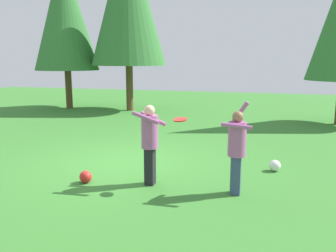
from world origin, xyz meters
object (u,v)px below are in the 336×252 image
at_px(frisbee, 180,120).
at_px(person_thrower, 237,145).
at_px(person_catcher, 150,138).
at_px(ball_red, 86,177).
at_px(tree_far_left, 65,13).
at_px(ball_white, 275,166).

bearing_deg(frisbee, person_thrower, -0.40).
distance_m(person_catcher, ball_red, 1.61).
bearing_deg(tree_far_left, ball_white, -38.49).
distance_m(frisbee, ball_red, 2.36).
xyz_separation_m(person_thrower, person_catcher, (-1.75, 0.05, 0.02)).
bearing_deg(ball_red, person_thrower, 4.40).
relative_size(ball_red, ball_white, 0.99).
relative_size(person_thrower, frisbee, 4.99).
height_order(person_thrower, ball_white, person_thrower).
relative_size(frisbee, tree_far_left, 0.05).
height_order(person_catcher, tree_far_left, tree_far_left).
bearing_deg(person_catcher, frisbee, 0.00).
bearing_deg(ball_white, ball_red, -153.64).
distance_m(person_catcher, tree_far_left, 13.18).
distance_m(person_thrower, ball_red, 3.20).
height_order(person_thrower, frisbee, person_thrower).
bearing_deg(person_thrower, ball_white, -114.08).
distance_m(frisbee, tree_far_left, 13.50).
xyz_separation_m(ball_white, tree_far_left, (-10.36, 8.24, 4.75)).
bearing_deg(person_catcher, ball_red, -163.75).
bearing_deg(tree_far_left, person_catcher, -51.43).
bearing_deg(person_catcher, ball_white, 36.72).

